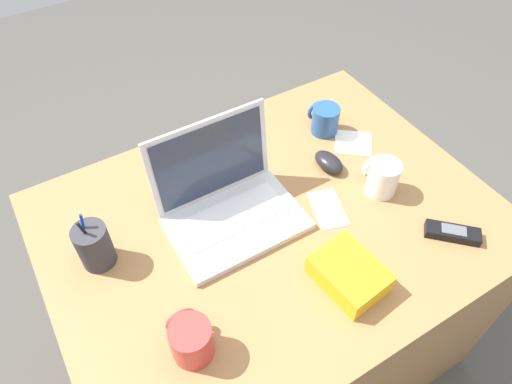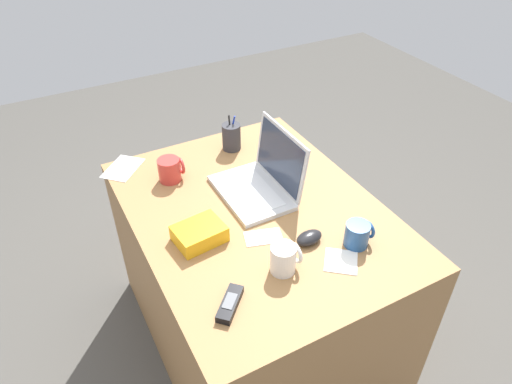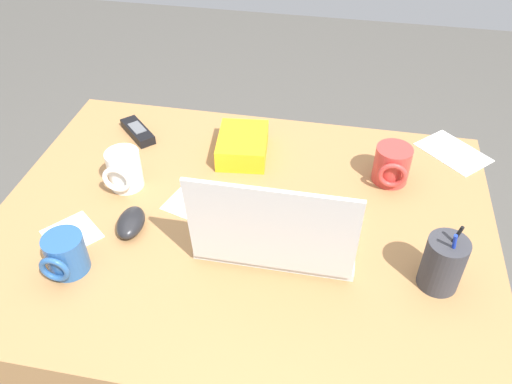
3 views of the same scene
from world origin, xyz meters
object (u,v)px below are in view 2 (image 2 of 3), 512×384
(computer_mouse, at_px, (309,238))
(snack_bag, at_px, (199,234))
(cordless_phone, at_px, (230,304))
(laptop, at_px, (261,180))
(coffee_mug_tall, at_px, (170,170))
(coffee_mug_white, at_px, (358,234))
(pen_holder, at_px, (231,137))
(coffee_mug_spare, at_px, (284,258))

(computer_mouse, relative_size, snack_bag, 0.60)
(cordless_phone, height_order, snack_bag, snack_bag)
(computer_mouse, bearing_deg, snack_bag, -125.52)
(laptop, xyz_separation_m, snack_bag, (0.14, -0.31, -0.02))
(coffee_mug_tall, xyz_separation_m, cordless_phone, (0.68, -0.07, -0.03))
(coffee_mug_white, relative_size, snack_bag, 0.58)
(laptop, xyz_separation_m, cordless_phone, (0.44, -0.34, -0.04))
(computer_mouse, xyz_separation_m, pen_holder, (-0.65, 0.03, 0.04))
(coffee_mug_tall, relative_size, coffee_mug_spare, 1.03)
(coffee_mug_tall, bearing_deg, cordless_phone, -5.76)
(coffee_mug_tall, bearing_deg, laptop, 49.56)
(coffee_mug_spare, height_order, cordless_phone, coffee_mug_spare)
(laptop, relative_size, coffee_mug_white, 3.56)
(coffee_mug_white, relative_size, coffee_mug_tall, 0.94)
(coffee_mug_white, distance_m, snack_bag, 0.53)
(coffee_mug_spare, bearing_deg, coffee_mug_white, 86.73)
(laptop, relative_size, coffee_mug_tall, 3.34)
(computer_mouse, distance_m, coffee_mug_spare, 0.16)
(pen_holder, bearing_deg, coffee_mug_white, 8.16)
(cordless_phone, relative_size, snack_bag, 0.77)
(coffee_mug_white, xyz_separation_m, coffee_mug_spare, (-0.02, -0.27, 0.01))
(snack_bag, bearing_deg, computer_mouse, 60.10)
(coffee_mug_tall, relative_size, snack_bag, 0.61)
(laptop, xyz_separation_m, pen_holder, (-0.33, 0.04, 0.01))
(snack_bag, bearing_deg, coffee_mug_spare, 35.83)
(cordless_phone, bearing_deg, coffee_mug_spare, 103.68)
(coffee_mug_tall, height_order, pen_holder, pen_holder)
(laptop, xyz_separation_m, coffee_mug_spare, (0.39, -0.13, -0.00))
(laptop, bearing_deg, coffee_mug_spare, -18.76)
(laptop, relative_size, pen_holder, 2.12)
(coffee_mug_tall, bearing_deg, coffee_mug_spare, 12.95)
(coffee_mug_spare, bearing_deg, laptop, 161.24)
(coffee_mug_spare, distance_m, pen_holder, 0.74)
(laptop, distance_m, coffee_mug_spare, 0.41)
(laptop, relative_size, coffee_mug_spare, 3.43)
(coffee_mug_spare, relative_size, pen_holder, 0.62)
(snack_bag, bearing_deg, cordless_phone, -6.09)
(computer_mouse, bearing_deg, pen_holder, 171.78)
(pen_holder, xyz_separation_m, snack_bag, (0.47, -0.35, -0.03))
(computer_mouse, bearing_deg, coffee_mug_tall, -158.84)
(laptop, bearing_deg, coffee_mug_white, 19.16)
(computer_mouse, bearing_deg, laptop, 175.42)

